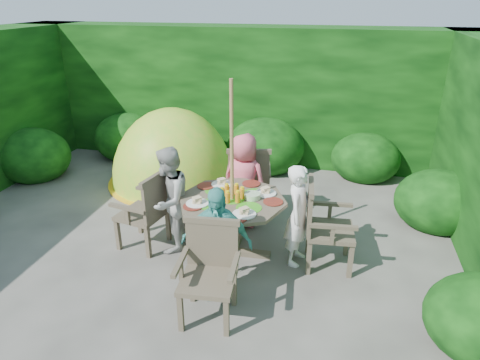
% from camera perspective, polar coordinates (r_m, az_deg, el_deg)
% --- Properties ---
extents(ground, '(60.00, 60.00, 0.00)m').
position_cam_1_polar(ground, '(5.41, -9.68, -10.82)').
color(ground, '#4A4742').
rests_on(ground, ground).
extents(hedge_enclosure, '(9.00, 9.00, 2.50)m').
position_cam_1_polar(hedge_enclosure, '(5.99, -5.61, 6.20)').
color(hedge_enclosure, black).
rests_on(hedge_enclosure, ground).
extents(patio_table, '(1.39, 1.39, 0.93)m').
position_cam_1_polar(patio_table, '(5.18, -0.99, -3.74)').
color(patio_table, '#43392B').
rests_on(patio_table, ground).
extents(parasol_pole, '(0.05, 0.05, 2.20)m').
position_cam_1_polar(parasol_pole, '(4.99, -1.07, 0.85)').
color(parasol_pole, olive).
rests_on(parasol_pole, ground).
extents(garden_chair_right, '(0.60, 0.66, 1.02)m').
position_cam_1_polar(garden_chair_right, '(5.14, 11.00, -5.81)').
color(garden_chair_right, '#43392B').
rests_on(garden_chair_right, ground).
extents(garden_chair_left, '(0.63, 0.68, 0.99)m').
position_cam_1_polar(garden_chair_left, '(5.53, -12.27, -3.88)').
color(garden_chair_left, '#43392B').
rests_on(garden_chair_left, ground).
extents(garden_chair_back, '(0.72, 0.67, 1.04)m').
position_cam_1_polar(garden_chair_back, '(6.18, 1.18, 0.01)').
color(garden_chair_back, '#43392B').
rests_on(garden_chair_back, ground).
extents(garden_chair_front, '(0.62, 0.57, 0.97)m').
position_cam_1_polar(garden_chair_front, '(4.34, -4.11, -11.83)').
color(garden_chair_front, '#43392B').
rests_on(garden_chair_front, ground).
extents(child_right, '(0.37, 0.50, 1.26)m').
position_cam_1_polar(child_right, '(5.10, 7.82, -4.70)').
color(child_right, white).
rests_on(child_right, ground).
extents(child_left, '(0.53, 0.68, 1.36)m').
position_cam_1_polar(child_left, '(5.37, -9.43, -2.67)').
color(child_left, '#A8A8A3').
rests_on(child_left, ground).
extents(child_back, '(0.73, 0.55, 1.33)m').
position_cam_1_polar(child_back, '(5.88, 0.56, -0.10)').
color(child_back, '#E55E72').
rests_on(child_back, ground).
extents(child_front, '(0.78, 0.40, 1.28)m').
position_cam_1_polar(child_front, '(4.51, -3.15, -8.43)').
color(child_front, '#49ABA1').
rests_on(child_front, ground).
extents(dome_tent, '(2.41, 2.41, 2.58)m').
position_cam_1_polar(dome_tent, '(7.64, -8.78, -0.08)').
color(dome_tent, '#80D729').
rests_on(dome_tent, ground).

